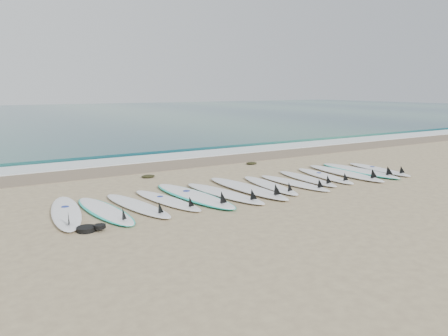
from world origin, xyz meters
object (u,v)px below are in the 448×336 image
surfboard_7 (271,185)px  leash_coil (89,228)px  surfboard_13 (380,169)px  surfboard_0 (66,212)px

surfboard_7 → leash_coil: size_ratio=5.22×
surfboard_7 → surfboard_13: (4.00, 0.00, 0.00)m
surfboard_13 → leash_coil: 8.71m
surfboard_7 → leash_coil: (-4.65, -1.03, -0.00)m
surfboard_7 → surfboard_13: size_ratio=0.99×
surfboard_0 → surfboard_13: bearing=8.1°
surfboard_7 → leash_coil: 4.76m
surfboard_13 → surfboard_7: bearing=-173.0°
leash_coil → surfboard_7: bearing=12.5°
surfboard_0 → leash_coil: bearing=-75.0°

